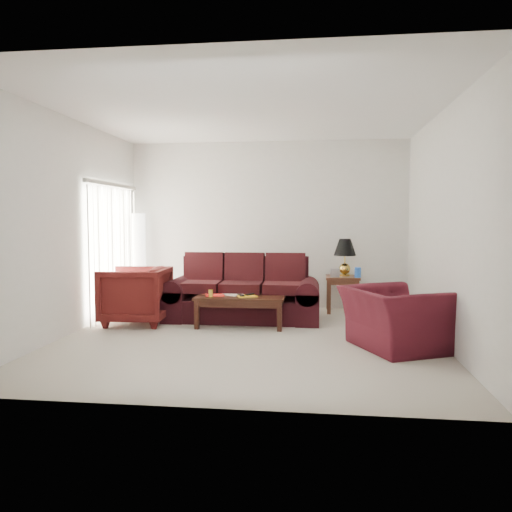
# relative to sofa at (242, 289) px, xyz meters

# --- Properties ---
(floor) EXTENTS (5.00, 5.00, 0.00)m
(floor) POSITION_rel_sofa_xyz_m (0.26, -1.24, -0.49)
(floor) COLOR beige
(floor) RESTS_ON ground
(blinds) EXTENTS (0.10, 2.00, 2.16)m
(blinds) POSITION_rel_sofa_xyz_m (-2.16, 0.06, 0.59)
(blinds) COLOR silver
(blinds) RESTS_ON ground
(sofa) EXTENTS (2.51, 1.27, 0.99)m
(sofa) POSITION_rel_sofa_xyz_m (0.00, 0.00, 0.00)
(sofa) COLOR black
(sofa) RESTS_ON ground
(throw_pillow) EXTENTS (0.42, 0.22, 0.43)m
(throw_pillow) POSITION_rel_sofa_xyz_m (-0.51, 0.84, 0.25)
(throw_pillow) COLOR black
(throw_pillow) RESTS_ON sofa
(end_table) EXTENTS (0.58, 0.58, 0.62)m
(end_table) POSITION_rel_sofa_xyz_m (1.61, 0.89, -0.18)
(end_table) COLOR #453117
(end_table) RESTS_ON ground
(table_lamp) EXTENTS (0.45, 0.45, 0.64)m
(table_lamp) POSITION_rel_sofa_xyz_m (1.65, 0.92, 0.45)
(table_lamp) COLOR gold
(table_lamp) RESTS_ON end_table
(clock) EXTENTS (0.16, 0.09, 0.15)m
(clock) POSITION_rel_sofa_xyz_m (1.47, 0.72, 0.20)
(clock) COLOR silver
(clock) RESTS_ON end_table
(blue_canister) EXTENTS (0.14, 0.14, 0.17)m
(blue_canister) POSITION_rel_sofa_xyz_m (1.85, 0.70, 0.21)
(blue_canister) COLOR blue
(blue_canister) RESTS_ON end_table
(picture_frame) EXTENTS (0.18, 0.19, 0.05)m
(picture_frame) POSITION_rel_sofa_xyz_m (1.47, 1.08, 0.20)
(picture_frame) COLOR silver
(picture_frame) RESTS_ON end_table
(floor_lamp) EXTENTS (0.30, 0.30, 1.73)m
(floor_lamp) POSITION_rel_sofa_xyz_m (-2.05, 0.94, 0.37)
(floor_lamp) COLOR white
(floor_lamp) RESTS_ON ground
(armchair_left) EXTENTS (1.01, 0.99, 0.88)m
(armchair_left) POSITION_rel_sofa_xyz_m (-1.58, -0.49, -0.06)
(armchair_left) COLOR #491210
(armchair_left) RESTS_ON ground
(armchair_right) EXTENTS (1.40, 1.47, 0.75)m
(armchair_right) POSITION_rel_sofa_xyz_m (2.11, -1.54, -0.12)
(armchair_right) COLOR #420F18
(armchair_right) RESTS_ON ground
(coffee_table) EXTENTS (1.47, 1.15, 0.46)m
(coffee_table) POSITION_rel_sofa_xyz_m (0.04, -0.48, -0.26)
(coffee_table) COLOR black
(coffee_table) RESTS_ON ground
(magazine_red) EXTENTS (0.32, 0.27, 0.02)m
(magazine_red) POSITION_rel_sofa_xyz_m (-0.34, -0.52, -0.03)
(magazine_red) COLOR red
(magazine_red) RESTS_ON coffee_table
(magazine_white) EXTENTS (0.35, 0.33, 0.02)m
(magazine_white) POSITION_rel_sofa_xyz_m (-0.08, -0.41, -0.03)
(magazine_white) COLOR white
(magazine_white) RESTS_ON coffee_table
(magazine_orange) EXTENTS (0.33, 0.30, 0.02)m
(magazine_orange) POSITION_rel_sofa_xyz_m (0.15, -0.55, -0.03)
(magazine_orange) COLOR gold
(magazine_orange) RESTS_ON coffee_table
(remote_a) EXTENTS (0.13, 0.18, 0.02)m
(remote_a) POSITION_rel_sofa_xyz_m (0.06, -0.59, -0.01)
(remote_a) COLOR black
(remote_a) RESTS_ON coffee_table
(remote_b) EXTENTS (0.13, 0.15, 0.02)m
(remote_b) POSITION_rel_sofa_xyz_m (0.19, -0.50, -0.01)
(remote_b) COLOR black
(remote_b) RESTS_ON coffee_table
(yellow_glass) EXTENTS (0.08, 0.08, 0.11)m
(yellow_glass) POSITION_rel_sofa_xyz_m (-0.37, -0.66, 0.02)
(yellow_glass) COLOR gold
(yellow_glass) RESTS_ON coffee_table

